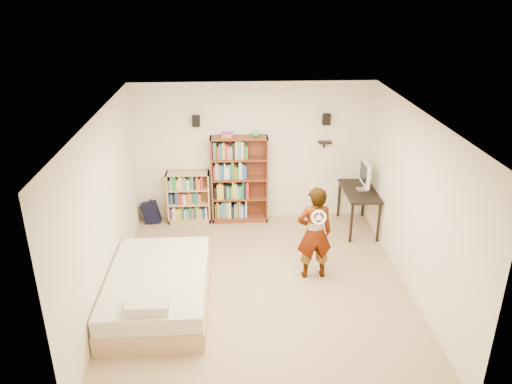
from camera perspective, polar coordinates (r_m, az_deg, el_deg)
ground at (r=7.86m, az=0.60°, el=-10.74°), size 4.50×5.00×0.01m
room_shell at (r=7.03m, az=0.66°, el=1.26°), size 4.52×5.02×2.71m
crown_molding at (r=6.75m, az=0.70°, el=8.44°), size 4.50×5.00×0.06m
speaker_left at (r=9.24m, az=-6.87°, el=8.05°), size 0.14×0.12×0.20m
speaker_right at (r=9.39m, az=8.05°, el=8.23°), size 0.14×0.12×0.20m
wall_shelf at (r=9.53m, az=7.89°, el=5.63°), size 0.25×0.16×0.02m
tall_bookshelf at (r=9.53m, az=-1.90°, el=1.39°), size 1.07×0.31×1.70m
low_bookshelf at (r=9.70m, az=-7.69°, el=-0.59°), size 0.81×0.31×1.02m
computer_desk at (r=9.58m, az=11.57°, el=-1.95°), size 0.58×1.16×0.79m
imac at (r=9.35m, az=12.18°, el=1.83°), size 0.16×0.56×0.56m
daybed at (r=7.45m, az=-11.13°, el=-10.37°), size 1.43×2.19×0.65m
person at (r=7.79m, az=6.70°, el=-4.69°), size 0.59×0.41×1.53m
wii_wheel at (r=7.35m, az=7.20°, el=-2.91°), size 0.23×0.09×0.23m
navy_bag at (r=9.88m, az=-11.92°, el=-2.28°), size 0.33×0.22×0.45m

